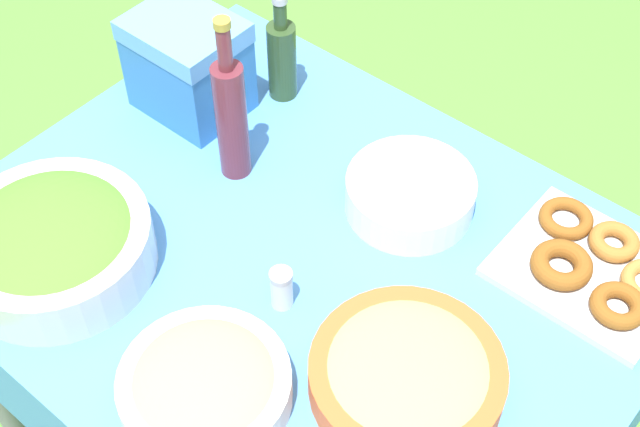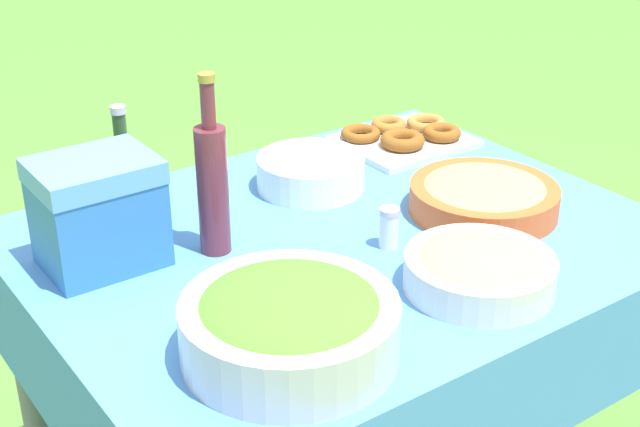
% 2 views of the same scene
% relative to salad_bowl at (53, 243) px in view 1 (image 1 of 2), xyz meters
% --- Properties ---
extents(picnic_table, '(1.21, 0.96, 0.72)m').
position_rel_salad_bowl_xyz_m(picnic_table, '(0.31, 0.28, -0.16)').
color(picnic_table, '#4C8CD1').
rests_on(picnic_table, ground_plane).
extents(salad_bowl, '(0.35, 0.35, 0.12)m').
position_rel_salad_bowl_xyz_m(salad_bowl, '(0.00, 0.00, 0.00)').
color(salad_bowl, silver).
rests_on(salad_bowl, picnic_table).
extents(pasta_bowl, '(0.27, 0.27, 0.08)m').
position_rel_salad_bowl_xyz_m(pasta_bowl, '(0.39, -0.02, -0.02)').
color(pasta_bowl, silver).
rests_on(pasta_bowl, picnic_table).
extents(donut_platter, '(0.31, 0.26, 0.05)m').
position_rel_salad_bowl_xyz_m(donut_platter, '(0.73, 0.59, -0.04)').
color(donut_platter, silver).
rests_on(donut_platter, picnic_table).
extents(plate_stack, '(0.24, 0.24, 0.07)m').
position_rel_salad_bowl_xyz_m(plate_stack, '(0.39, 0.51, -0.02)').
color(plate_stack, white).
rests_on(plate_stack, picnic_table).
extents(olive_oil_bottle, '(0.06, 0.06, 0.24)m').
position_rel_salad_bowl_xyz_m(olive_oil_bottle, '(-0.00, 0.60, 0.03)').
color(olive_oil_bottle, '#2D4723').
rests_on(olive_oil_bottle, picnic_table).
extents(wine_bottle, '(0.06, 0.06, 0.35)m').
position_rel_salad_bowl_xyz_m(wine_bottle, '(0.08, 0.37, 0.08)').
color(wine_bottle, maroon).
rests_on(wine_bottle, picnic_table).
extents(bread_bowl, '(0.31, 0.31, 0.08)m').
position_rel_salad_bowl_xyz_m(bread_bowl, '(0.61, 0.19, -0.02)').
color(bread_bowl, '#E05B28').
rests_on(bread_bowl, picnic_table).
extents(cooler_box, '(0.22, 0.17, 0.21)m').
position_rel_salad_bowl_xyz_m(cooler_box, '(-0.12, 0.45, 0.04)').
color(cooler_box, '#3372B7').
rests_on(cooler_box, picnic_table).
extents(salt_shaker, '(0.04, 0.04, 0.08)m').
position_rel_salad_bowl_xyz_m(salt_shaker, '(0.36, 0.19, -0.02)').
color(salt_shaker, white).
rests_on(salt_shaker, picnic_table).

